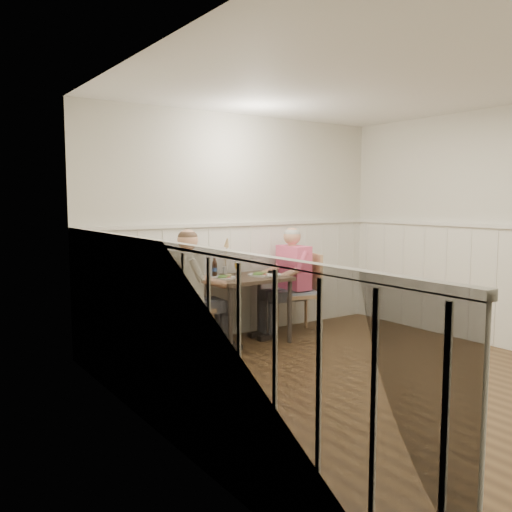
% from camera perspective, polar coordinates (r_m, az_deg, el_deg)
% --- Properties ---
extents(ground_plane, '(4.50, 4.50, 0.00)m').
position_cam_1_polar(ground_plane, '(4.98, 12.84, -13.06)').
color(ground_plane, '#432F1D').
extents(room_shell, '(4.04, 4.54, 2.60)m').
position_cam_1_polar(room_shell, '(4.71, 13.27, 4.69)').
color(room_shell, beige).
rests_on(room_shell, ground).
extents(wainscot, '(4.00, 4.49, 1.34)m').
position_cam_1_polar(wainscot, '(5.28, 7.52, -4.14)').
color(wainscot, silver).
rests_on(wainscot, ground).
extents(dining_table, '(0.88, 0.70, 0.75)m').
position_cam_1_polar(dining_table, '(6.08, -1.07, -3.15)').
color(dining_table, '#483F2F').
rests_on(dining_table, ground).
extents(chair_right, '(0.56, 0.56, 0.96)m').
position_cam_1_polar(chair_right, '(6.60, 4.91, -3.55)').
color(chair_right, tan).
rests_on(chair_right, ground).
extents(chair_left, '(0.46, 0.46, 0.96)m').
position_cam_1_polar(chair_left, '(5.69, -7.83, -5.10)').
color(chair_left, tan).
rests_on(chair_left, ground).
extents(man_in_pink, '(0.60, 0.42, 1.30)m').
position_cam_1_polar(man_in_pink, '(6.52, 3.70, -3.44)').
color(man_in_pink, '#3F3F47').
rests_on(man_in_pink, ground).
extents(diner_cream, '(0.64, 0.45, 1.33)m').
position_cam_1_polar(diner_cream, '(5.68, -7.01, -4.76)').
color(diner_cream, '#3F3F47').
rests_on(diner_cream, ground).
extents(plate_man, '(0.27, 0.27, 0.07)m').
position_cam_1_polar(plate_man, '(6.12, 0.36, -1.90)').
color(plate_man, white).
rests_on(plate_man, dining_table).
extents(plate_diner, '(0.25, 0.25, 0.06)m').
position_cam_1_polar(plate_diner, '(5.92, -3.40, -2.20)').
color(plate_diner, white).
rests_on(plate_diner, dining_table).
extents(beer_glass_a, '(0.06, 0.06, 0.16)m').
position_cam_1_polar(beer_glass_a, '(6.23, -1.83, -0.98)').
color(beer_glass_a, silver).
rests_on(beer_glass_a, dining_table).
extents(beer_glass_b, '(0.07, 0.07, 0.17)m').
position_cam_1_polar(beer_glass_b, '(6.14, -1.99, -0.99)').
color(beer_glass_b, silver).
rests_on(beer_glass_b, dining_table).
extents(beer_bottle, '(0.06, 0.06, 0.21)m').
position_cam_1_polar(beer_bottle, '(6.06, -4.38, -1.30)').
color(beer_bottle, black).
rests_on(beer_bottle, dining_table).
extents(rolled_napkin, '(0.20, 0.06, 0.04)m').
position_cam_1_polar(rolled_napkin, '(5.99, 1.82, -2.08)').
color(rolled_napkin, white).
rests_on(rolled_napkin, dining_table).
extents(grass_vase, '(0.05, 0.05, 0.44)m').
position_cam_1_polar(grass_vase, '(6.21, -3.31, -0.16)').
color(grass_vase, silver).
rests_on(grass_vase, dining_table).
extents(gingham_mat, '(0.34, 0.30, 0.01)m').
position_cam_1_polar(gingham_mat, '(6.06, -4.75, -2.18)').
color(gingham_mat, '#4A6AA7').
rests_on(gingham_mat, dining_table).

